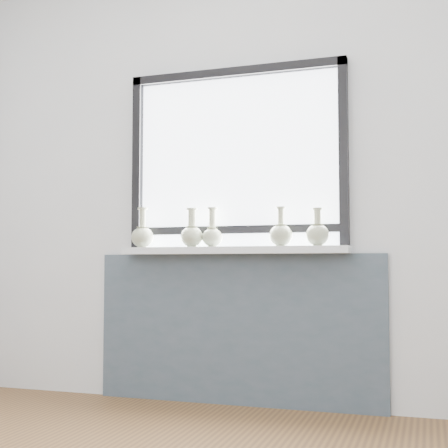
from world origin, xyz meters
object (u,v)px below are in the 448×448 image
(windowsill, at_px, (233,250))
(vase_c, at_px, (212,235))
(vase_d, at_px, (281,234))
(vase_b, at_px, (192,234))
(vase_a, at_px, (142,235))
(vase_e, at_px, (318,233))

(windowsill, relative_size, vase_c, 5.78)
(vase_c, height_order, vase_d, vase_c)
(windowsill, bearing_deg, vase_c, 179.48)
(windowsill, xyz_separation_m, vase_d, (0.28, -0.02, 0.09))
(windowsill, distance_m, vase_d, 0.30)
(vase_b, bearing_deg, windowsill, 6.73)
(vase_b, distance_m, vase_c, 0.12)
(vase_c, bearing_deg, windowsill, -0.52)
(vase_c, relative_size, vase_d, 1.04)
(windowsill, height_order, vase_c, vase_c)
(vase_c, distance_m, vase_d, 0.41)
(vase_a, height_order, vase_d, vase_a)
(vase_b, relative_size, vase_e, 1.09)
(vase_a, xyz_separation_m, vase_c, (0.43, 0.03, -0.00))
(vase_a, distance_m, vase_b, 0.31)
(vase_b, distance_m, vase_d, 0.52)
(vase_b, xyz_separation_m, vase_d, (0.52, 0.01, -0.00))
(vase_c, xyz_separation_m, vase_d, (0.41, -0.02, -0.00))
(vase_d, bearing_deg, vase_a, -179.25)
(vase_c, distance_m, vase_e, 0.61)
(windowsill, distance_m, vase_c, 0.15)
(vase_a, relative_size, vase_b, 1.05)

